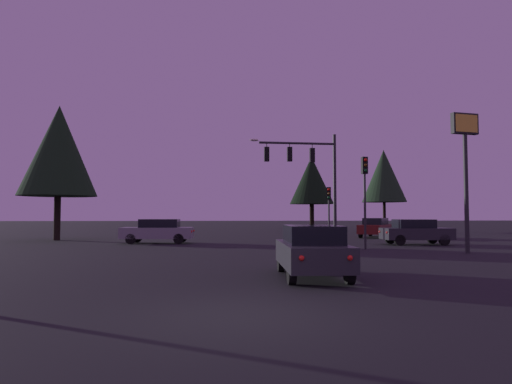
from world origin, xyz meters
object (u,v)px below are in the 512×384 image
at_px(car_crossing_right, 416,231).
at_px(car_far_lane, 375,227).
at_px(traffic_signal_mast_arm, 309,167).
at_px(traffic_light_corner_left, 329,202).
at_px(traffic_light_corner_right, 365,184).
at_px(car_crossing_left, 158,231).
at_px(store_sign_illuminated, 465,150).
at_px(tree_behind_sign, 59,151).
at_px(car_nearside_lane, 312,250).
at_px(tree_center_horizon, 312,180).
at_px(tree_left_far, 384,176).

bearing_deg(car_crossing_right, car_far_lane, 86.99).
height_order(traffic_signal_mast_arm, traffic_light_corner_left, traffic_signal_mast_arm).
bearing_deg(car_crossing_right, traffic_light_corner_right, -143.01).
bearing_deg(car_crossing_left, store_sign_illuminated, -27.46).
relative_size(traffic_signal_mast_arm, car_far_lane, 1.46).
xyz_separation_m(store_sign_illuminated, tree_behind_sign, (-23.16, 11.87, 1.42)).
relative_size(traffic_light_corner_right, car_nearside_lane, 1.20).
bearing_deg(tree_behind_sign, traffic_light_corner_left, -4.70).
distance_m(car_crossing_right, car_far_lane, 8.28).
bearing_deg(tree_center_horizon, traffic_light_corner_left, -98.12).
bearing_deg(car_far_lane, car_nearside_lane, -113.92).
bearing_deg(car_far_lane, car_crossing_right, -93.01).
bearing_deg(traffic_light_corner_right, tree_center_horizon, 84.26).
bearing_deg(car_crossing_right, tree_behind_sign, 165.18).
xyz_separation_m(traffic_signal_mast_arm, traffic_light_corner_right, (2.10, -4.50, -1.38)).
distance_m(store_sign_illuminated, tree_behind_sign, 26.06).
bearing_deg(tree_behind_sign, tree_center_horizon, 39.57).
bearing_deg(car_crossing_right, car_crossing_left, 171.32).
bearing_deg(store_sign_illuminated, tree_center_horizon, 92.53).
distance_m(traffic_signal_mast_arm, car_far_lane, 10.38).
height_order(traffic_signal_mast_arm, car_crossing_left, traffic_signal_mast_arm).
relative_size(tree_behind_sign, tree_center_horizon, 1.13).
bearing_deg(car_crossing_left, traffic_signal_mast_arm, -6.02).
relative_size(car_nearside_lane, tree_center_horizon, 0.48).
xyz_separation_m(traffic_light_corner_right, car_crossing_left, (-11.55, 5.50, -2.62)).
distance_m(traffic_signal_mast_arm, car_crossing_right, 7.53).
distance_m(traffic_light_corner_right, car_crossing_left, 13.06).
distance_m(traffic_light_corner_left, store_sign_illuminated, 11.32).
bearing_deg(traffic_light_corner_right, car_far_lane, 68.15).
distance_m(traffic_light_corner_right, store_sign_illuminated, 5.05).
height_order(car_far_lane, tree_center_horizon, tree_center_horizon).
bearing_deg(traffic_signal_mast_arm, car_crossing_left, 173.98).
distance_m(traffic_light_corner_left, car_far_lane, 6.20).
distance_m(tree_behind_sign, tree_center_horizon, 28.33).
distance_m(traffic_signal_mast_arm, traffic_light_corner_right, 5.16).
relative_size(car_crossing_right, car_far_lane, 0.88).
distance_m(car_crossing_left, car_far_lane, 17.15).
bearing_deg(tree_left_far, store_sign_illuminated, -101.02).
height_order(traffic_light_corner_left, store_sign_illuminated, store_sign_illuminated).
xyz_separation_m(traffic_light_corner_left, store_sign_illuminated, (4.12, -10.30, 2.24)).
xyz_separation_m(tree_behind_sign, tree_left_far, (27.46, 10.23, -0.74)).
xyz_separation_m(car_nearside_lane, store_sign_illuminated, (8.93, 7.28, 4.11)).
bearing_deg(tree_center_horizon, traffic_signal_mast_arm, -101.99).
height_order(traffic_signal_mast_arm, store_sign_illuminated, traffic_signal_mast_arm).
xyz_separation_m(traffic_signal_mast_arm, traffic_light_corner_left, (2.04, 3.19, -2.14)).
height_order(traffic_light_corner_right, car_crossing_left, traffic_light_corner_right).
distance_m(car_far_lane, tree_behind_sign, 24.38).
height_order(tree_left_far, tree_center_horizon, tree_center_horizon).
height_order(car_nearside_lane, tree_behind_sign, tree_behind_sign).
distance_m(traffic_signal_mast_arm, tree_behind_sign, 17.71).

